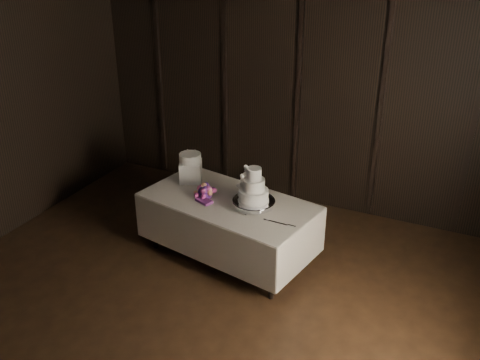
% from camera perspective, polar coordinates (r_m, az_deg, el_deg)
% --- Properties ---
extents(room, '(6.08, 7.08, 3.08)m').
position_cam_1_polar(room, '(4.40, -9.55, -3.61)').
color(room, black).
rests_on(room, ground).
extents(display_table, '(2.14, 1.38, 0.76)m').
position_cam_1_polar(display_table, '(6.30, -1.23, -4.94)').
color(display_table, beige).
rests_on(display_table, ground).
extents(cake_stand, '(0.52, 0.52, 0.09)m').
position_cam_1_polar(cake_stand, '(5.96, 1.46, -2.57)').
color(cake_stand, silver).
rests_on(cake_stand, display_table).
extents(wedding_cake, '(0.37, 0.33, 0.39)m').
position_cam_1_polar(wedding_cake, '(5.87, 1.16, -0.85)').
color(wedding_cake, white).
rests_on(wedding_cake, cake_stand).
extents(bouquet, '(0.44, 0.50, 0.20)m').
position_cam_1_polar(bouquet, '(6.19, -3.74, -1.24)').
color(bouquet, pink).
rests_on(bouquet, display_table).
extents(box_pedestal, '(0.35, 0.35, 0.25)m').
position_cam_1_polar(box_pedestal, '(6.58, -5.27, 0.93)').
color(box_pedestal, white).
rests_on(box_pedestal, display_table).
extents(small_cake, '(0.28, 0.28, 0.11)m').
position_cam_1_polar(small_cake, '(6.51, -5.33, 2.36)').
color(small_cake, white).
rests_on(small_cake, box_pedestal).
extents(cake_knife, '(0.37, 0.03, 0.01)m').
position_cam_1_polar(cake_knife, '(5.70, 3.79, -4.51)').
color(cake_knife, silver).
rests_on(cake_knife, display_table).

